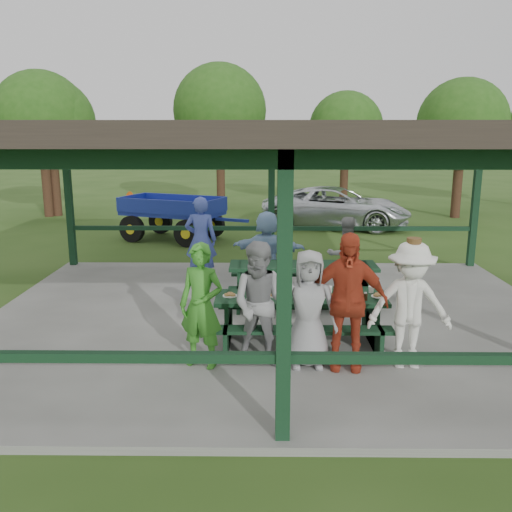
{
  "coord_description": "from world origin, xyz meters",
  "views": [
    {
      "loc": [
        -0.22,
        -8.94,
        3.24
      ],
      "look_at": [
        -0.32,
        -0.3,
        1.26
      ],
      "focal_mm": 38.0,
      "sensor_mm": 36.0,
      "label": 1
    }
  ],
  "objects_px": {
    "contestant_red": "(346,301)",
    "contestant_white_fedora": "(410,305)",
    "spectator_blue": "(201,240)",
    "farm_trailer": "(173,217)",
    "picnic_table_far": "(303,279)",
    "spectator_grey": "(345,255)",
    "spectator_lblue": "(267,251)",
    "pickup_truck": "(337,207)",
    "contestant_green": "(201,306)",
    "contestant_grey_mid": "(308,309)",
    "contestant_grey_left": "(261,305)",
    "picnic_table_near": "(300,314)"
  },
  "relations": [
    {
      "from": "pickup_truck",
      "to": "farm_trailer",
      "type": "bearing_deg",
      "value": 128.97
    },
    {
      "from": "spectator_grey",
      "to": "picnic_table_near",
      "type": "bearing_deg",
      "value": 58.96
    },
    {
      "from": "picnic_table_near",
      "to": "picnic_table_far",
      "type": "relative_size",
      "value": 0.93
    },
    {
      "from": "spectator_blue",
      "to": "spectator_lblue",
      "type": "bearing_deg",
      "value": 158.66
    },
    {
      "from": "spectator_lblue",
      "to": "spectator_grey",
      "type": "height_order",
      "value": "spectator_lblue"
    },
    {
      "from": "picnic_table_far",
      "to": "farm_trailer",
      "type": "distance_m",
      "value": 7.49
    },
    {
      "from": "contestant_grey_left",
      "to": "spectator_blue",
      "type": "height_order",
      "value": "spectator_blue"
    },
    {
      "from": "spectator_grey",
      "to": "picnic_table_far",
      "type": "bearing_deg",
      "value": 31.54
    },
    {
      "from": "contestant_red",
      "to": "contestant_white_fedora",
      "type": "height_order",
      "value": "contestant_red"
    },
    {
      "from": "contestant_grey_left",
      "to": "spectator_blue",
      "type": "relative_size",
      "value": 0.94
    },
    {
      "from": "contestant_grey_mid",
      "to": "spectator_blue",
      "type": "relative_size",
      "value": 0.88
    },
    {
      "from": "picnic_table_far",
      "to": "farm_trailer",
      "type": "xyz_separation_m",
      "value": [
        -3.49,
        6.62,
        0.13
      ]
    },
    {
      "from": "contestant_green",
      "to": "spectator_lblue",
      "type": "distance_m",
      "value": 3.83
    },
    {
      "from": "contestant_grey_mid",
      "to": "pickup_truck",
      "type": "height_order",
      "value": "contestant_grey_mid"
    },
    {
      "from": "picnic_table_far",
      "to": "contestant_red",
      "type": "distance_m",
      "value": 2.89
    },
    {
      "from": "contestant_white_fedora",
      "to": "farm_trailer",
      "type": "height_order",
      "value": "contestant_white_fedora"
    },
    {
      "from": "picnic_table_far",
      "to": "spectator_grey",
      "type": "xyz_separation_m",
      "value": [
        0.89,
        0.79,
        0.28
      ]
    },
    {
      "from": "contestant_grey_mid",
      "to": "spectator_lblue",
      "type": "height_order",
      "value": "contestant_grey_mid"
    },
    {
      "from": "pickup_truck",
      "to": "contestant_green",
      "type": "bearing_deg",
      "value": 179.19
    },
    {
      "from": "contestant_red",
      "to": "spectator_lblue",
      "type": "xyz_separation_m",
      "value": [
        -1.03,
        3.75,
        -0.13
      ]
    },
    {
      "from": "picnic_table_near",
      "to": "spectator_lblue",
      "type": "relative_size",
      "value": 1.57
    },
    {
      "from": "contestant_grey_mid",
      "to": "picnic_table_far",
      "type": "bearing_deg",
      "value": 86.84
    },
    {
      "from": "spectator_lblue",
      "to": "farm_trailer",
      "type": "relative_size",
      "value": 0.4
    },
    {
      "from": "spectator_lblue",
      "to": "spectator_blue",
      "type": "xyz_separation_m",
      "value": [
        -1.39,
        0.54,
        0.11
      ]
    },
    {
      "from": "contestant_grey_mid",
      "to": "spectator_lblue",
      "type": "distance_m",
      "value": 3.73
    },
    {
      "from": "picnic_table_far",
      "to": "contestant_red",
      "type": "xyz_separation_m",
      "value": [
        0.36,
        -2.83,
        0.46
      ]
    },
    {
      "from": "spectator_lblue",
      "to": "pickup_truck",
      "type": "bearing_deg",
      "value": -93.61
    },
    {
      "from": "contestant_white_fedora",
      "to": "farm_trailer",
      "type": "bearing_deg",
      "value": 118.55
    },
    {
      "from": "farm_trailer",
      "to": "spectator_lblue",
      "type": "bearing_deg",
      "value": -41.65
    },
    {
      "from": "contestant_grey_left",
      "to": "contestant_white_fedora",
      "type": "xyz_separation_m",
      "value": [
        1.99,
        -0.01,
        0.01
      ]
    },
    {
      "from": "contestant_red",
      "to": "spectator_lblue",
      "type": "distance_m",
      "value": 3.89
    },
    {
      "from": "contestant_red",
      "to": "spectator_blue",
      "type": "distance_m",
      "value": 4.92
    },
    {
      "from": "spectator_grey",
      "to": "farm_trailer",
      "type": "xyz_separation_m",
      "value": [
        -4.39,
        5.83,
        -0.16
      ]
    },
    {
      "from": "spectator_grey",
      "to": "pickup_truck",
      "type": "relative_size",
      "value": 0.3
    },
    {
      "from": "contestant_green",
      "to": "pickup_truck",
      "type": "relative_size",
      "value": 0.34
    },
    {
      "from": "pickup_truck",
      "to": "farm_trailer",
      "type": "height_order",
      "value": "farm_trailer"
    },
    {
      "from": "contestant_white_fedora",
      "to": "spectator_grey",
      "type": "relative_size",
      "value": 1.18
    },
    {
      "from": "picnic_table_far",
      "to": "pickup_truck",
      "type": "xyz_separation_m",
      "value": [
        1.83,
        8.95,
        0.12
      ]
    },
    {
      "from": "spectator_lblue",
      "to": "spectator_grey",
      "type": "bearing_deg",
      "value": -171.13
    },
    {
      "from": "contestant_grey_mid",
      "to": "contestant_white_fedora",
      "type": "relative_size",
      "value": 0.9
    },
    {
      "from": "contestant_grey_mid",
      "to": "pickup_truck",
      "type": "relative_size",
      "value": 0.32
    },
    {
      "from": "contestant_green",
      "to": "spectator_blue",
      "type": "xyz_separation_m",
      "value": [
        -0.48,
        4.25,
        0.06
      ]
    },
    {
      "from": "picnic_table_far",
      "to": "pickup_truck",
      "type": "distance_m",
      "value": 9.13
    },
    {
      "from": "contestant_grey_left",
      "to": "pickup_truck",
      "type": "height_order",
      "value": "contestant_grey_left"
    },
    {
      "from": "spectator_blue",
      "to": "picnic_table_near",
      "type": "bearing_deg",
      "value": 118.14
    },
    {
      "from": "picnic_table_near",
      "to": "spectator_blue",
      "type": "height_order",
      "value": "spectator_blue"
    },
    {
      "from": "picnic_table_far",
      "to": "spectator_grey",
      "type": "distance_m",
      "value": 1.23
    },
    {
      "from": "contestant_green",
      "to": "contestant_white_fedora",
      "type": "bearing_deg",
      "value": 18.8
    },
    {
      "from": "picnic_table_far",
      "to": "contestant_green",
      "type": "xyz_separation_m",
      "value": [
        -1.58,
        -2.79,
        0.38
      ]
    },
    {
      "from": "spectator_blue",
      "to": "farm_trailer",
      "type": "distance_m",
      "value": 5.37
    }
  ]
}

